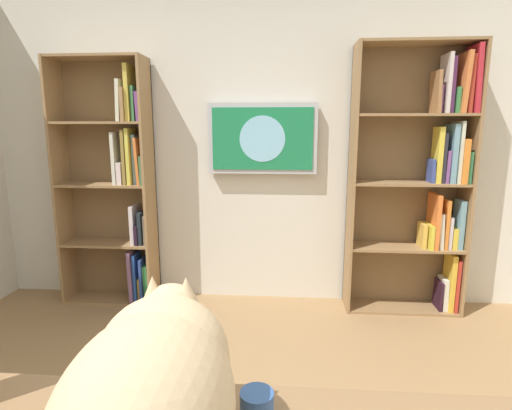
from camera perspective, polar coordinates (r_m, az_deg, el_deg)
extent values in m
cube|color=silver|center=(3.38, -0.25, 8.88)|extent=(4.52, 0.06, 2.70)
cube|color=#937047|center=(3.49, 27.85, 2.69)|extent=(0.02, 0.28, 2.09)
cube|color=#937047|center=(3.24, 13.43, 3.12)|extent=(0.02, 0.28, 2.09)
cube|color=brown|center=(3.47, 20.29, 3.24)|extent=(0.90, 0.01, 2.09)
cube|color=#937047|center=(3.62, 19.77, -13.53)|extent=(0.86, 0.27, 0.02)
cube|color=#937047|center=(3.45, 20.32, -5.64)|extent=(0.86, 0.27, 0.02)
cube|color=#937047|center=(3.34, 20.91, 2.92)|extent=(0.86, 0.27, 0.02)
cube|color=#937047|center=(3.32, 21.53, 11.82)|extent=(0.86, 0.27, 0.02)
cube|color=#937047|center=(3.37, 22.19, 20.64)|extent=(0.86, 0.27, 0.02)
cube|color=red|center=(3.65, 26.34, -10.01)|extent=(0.02, 0.19, 0.43)
cube|color=gold|center=(3.65, 25.78, -9.72)|extent=(0.04, 0.19, 0.47)
cube|color=silver|center=(3.67, 25.04, -11.26)|extent=(0.05, 0.16, 0.26)
cube|color=black|center=(3.66, 24.52, -11.50)|extent=(0.03, 0.17, 0.23)
cube|color=#70A2B1|center=(3.51, 26.90, -2.44)|extent=(0.04, 0.15, 0.38)
cube|color=yellow|center=(3.53, 26.10, -4.16)|extent=(0.04, 0.16, 0.16)
cube|color=silver|center=(3.51, 25.51, -3.41)|extent=(0.03, 0.18, 0.25)
cube|color=orange|center=(3.48, 25.13, -2.37)|extent=(0.03, 0.19, 0.39)
cube|color=beige|center=(3.48, 24.44, -3.20)|extent=(0.04, 0.21, 0.28)
cube|color=orange|center=(3.45, 23.93, -2.03)|extent=(0.03, 0.24, 0.43)
cube|color=gold|center=(3.45, 23.30, -4.02)|extent=(0.03, 0.21, 0.19)
cube|color=gold|center=(3.46, 22.56, -3.94)|extent=(0.03, 0.16, 0.19)
cube|color=#357648|center=(3.45, 27.58, 4.82)|extent=(0.03, 0.21, 0.24)
cube|color=orange|center=(3.43, 27.10, 5.62)|extent=(0.04, 0.24, 0.33)
cube|color=beige|center=(3.44, 26.55, 6.75)|extent=(0.02, 0.23, 0.46)
cube|color=#6E9DB1|center=(3.43, 25.90, 6.63)|extent=(0.04, 0.22, 0.44)
cube|color=#804D8D|center=(3.41, 25.24, 5.00)|extent=(0.03, 0.18, 0.25)
cube|color=#26252E|center=(3.39, 24.88, 6.09)|extent=(0.02, 0.17, 0.37)
cube|color=yellow|center=(3.37, 24.39, 6.51)|extent=(0.04, 0.15, 0.42)
cube|color=#3A4B96|center=(3.37, 23.65, 4.49)|extent=(0.03, 0.14, 0.18)
cube|color=red|center=(3.46, 28.51, 15.40)|extent=(0.05, 0.23, 0.48)
cube|color=#AC3824|center=(3.45, 27.77, 14.87)|extent=(0.03, 0.21, 0.41)
cube|color=orange|center=(3.42, 27.28, 15.16)|extent=(0.05, 0.22, 0.43)
cube|color=#3C8546|center=(3.41, 26.39, 13.16)|extent=(0.03, 0.18, 0.19)
cube|color=#794187|center=(3.40, 25.91, 15.03)|extent=(0.04, 0.14, 0.40)
cube|color=beige|center=(3.38, 25.34, 15.31)|extent=(0.03, 0.20, 0.43)
cube|color=#844E8C|center=(3.36, 24.61, 13.49)|extent=(0.02, 0.12, 0.20)
cube|color=#A06F43|center=(3.36, 24.20, 14.40)|extent=(0.04, 0.20, 0.31)
cube|color=#937047|center=(3.40, -14.96, 2.76)|extent=(0.02, 0.28, 2.02)
cube|color=#937047|center=(3.71, -25.95, 2.69)|extent=(0.02, 0.28, 2.02)
cube|color=brown|center=(3.66, -19.82, 3.05)|extent=(0.77, 0.01, 2.02)
cube|color=#937047|center=(3.80, -19.66, -12.35)|extent=(0.73, 0.27, 0.02)
cube|color=#937047|center=(3.64, -20.17, -5.08)|extent=(0.73, 0.27, 0.02)
cube|color=#937047|center=(3.54, -20.70, 2.74)|extent=(0.73, 0.27, 0.02)
cube|color=#937047|center=(3.51, -21.25, 10.85)|extent=(0.73, 0.27, 0.02)
cube|color=#937047|center=(3.55, -21.84, 18.93)|extent=(0.73, 0.27, 0.02)
cube|color=#358345|center=(3.61, -14.98, -10.46)|extent=(0.05, 0.18, 0.32)
cube|color=#29418D|center=(3.61, -15.52, -9.94)|extent=(0.02, 0.24, 0.38)
cube|color=gold|center=(3.66, -15.93, -11.22)|extent=(0.02, 0.16, 0.19)
cube|color=#254D9B|center=(3.61, -16.51, -9.67)|extent=(0.02, 0.17, 0.41)
cube|color=slate|center=(3.62, -17.01, -9.44)|extent=(0.04, 0.21, 0.44)
cube|color=beige|center=(3.46, -15.28, -3.34)|extent=(0.03, 0.13, 0.24)
cube|color=#1D272F|center=(3.49, -15.73, -3.00)|extent=(0.03, 0.22, 0.27)
cube|color=black|center=(3.50, -16.28, -3.92)|extent=(0.03, 0.20, 0.16)
cube|color=silver|center=(3.50, -16.83, -2.60)|extent=(0.03, 0.19, 0.32)
cube|color=#447047|center=(3.40, -15.52, 4.87)|extent=(0.02, 0.24, 0.23)
cube|color=orange|center=(3.39, -16.16, 6.05)|extent=(0.04, 0.20, 0.38)
cube|color=#6F9AAB|center=(3.41, -16.66, 6.23)|extent=(0.03, 0.13, 0.40)
cube|color=#D4C948|center=(3.41, -17.30, 6.63)|extent=(0.03, 0.19, 0.45)
cube|color=olive|center=(3.44, -17.78, 6.54)|extent=(0.03, 0.22, 0.44)
cube|color=silver|center=(3.44, -18.46, 4.34)|extent=(0.04, 0.18, 0.18)
cube|color=beige|center=(3.47, -19.13, 6.32)|extent=(0.03, 0.20, 0.42)
cube|color=#80458F|center=(3.38, -16.14, 13.28)|extent=(0.04, 0.15, 0.23)
cube|color=#41804A|center=(3.40, -16.82, 13.60)|extent=(0.02, 0.15, 0.27)
cube|color=gold|center=(3.43, -17.46, 14.92)|extent=(0.03, 0.20, 0.43)
cube|color=#9B764A|center=(3.41, -18.08, 13.42)|extent=(0.03, 0.18, 0.26)
cube|color=beige|center=(3.42, -18.63, 13.87)|extent=(0.04, 0.18, 0.32)
cube|color=#B7B7BC|center=(3.29, 0.95, 9.41)|extent=(0.88, 0.06, 0.56)
cube|color=#1E7F4C|center=(3.26, 0.91, 9.39)|extent=(0.81, 0.01, 0.49)
cylinder|color=#8CCCEA|center=(3.25, 0.91, 9.39)|extent=(0.37, 0.00, 0.37)
ellipsoid|color=#D1B284|center=(0.92, -12.99, -20.59)|extent=(0.28, 0.26, 0.27)
sphere|color=#D1B284|center=(0.93, -12.06, -14.96)|extent=(0.14, 0.14, 0.14)
cone|color=#D1B284|center=(0.90, -9.87, -12.25)|extent=(0.06, 0.06, 0.07)
cone|color=#D1B284|center=(0.92, -14.46, -11.91)|extent=(0.06, 0.06, 0.07)
cone|color=beige|center=(0.90, -9.96, -12.69)|extent=(0.03, 0.03, 0.05)
cone|color=beige|center=(0.92, -14.57, -12.34)|extent=(0.03, 0.03, 0.05)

